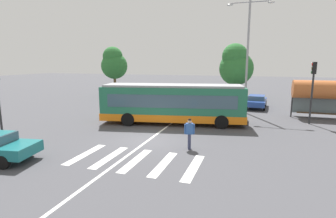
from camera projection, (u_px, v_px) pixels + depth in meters
The scene contains 16 objects.
ground_plane at pixel (148, 140), 16.30m from camera, with size 160.00×160.00×0.00m, color #47474C.
city_transit_bus at pixel (173, 104), 20.36m from camera, with size 11.33×4.58×3.06m.
pedestrian_crossing_street at pixel (189, 132), 14.46m from camera, with size 0.56×0.37×1.72m.
parked_car_black at pixel (136, 96), 31.16m from camera, with size 2.13×4.61×1.35m.
parked_car_teal at pixel (158, 97), 30.82m from camera, with size 2.03×4.58×1.35m.
parked_car_red at pixel (179, 98), 29.74m from camera, with size 2.18×4.63×1.35m.
parked_car_charcoal at pixel (204, 99), 29.03m from camera, with size 2.15×4.62×1.35m.
parked_car_white at pixel (229, 100), 28.18m from camera, with size 1.94×4.54×1.35m.
parked_car_blue at pixel (257, 101), 27.49m from camera, with size 2.16×4.63×1.35m.
traffic_light_far_corner at pixel (313, 83), 19.98m from camera, with size 0.33×0.32×4.77m.
bus_stop_shelter at pixel (322, 90), 22.04m from camera, with size 4.62×1.54×3.25m.
twin_arm_street_lamp at pixel (248, 47), 24.03m from camera, with size 4.11×0.32×10.17m.
background_tree_left at pixel (114, 63), 36.68m from camera, with size 3.64×3.64×6.87m.
background_tree_right at pixel (236, 65), 33.13m from camera, with size 4.27×4.27×7.07m.
crosswalk_painted_stripes at pixel (136, 160), 12.87m from camera, with size 6.22×3.22×0.01m.
lane_center_line at pixel (160, 132), 18.16m from camera, with size 0.16×24.00×0.01m, color silver.
Camera 1 is at (6.06, -14.55, 4.74)m, focal length 28.13 mm.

